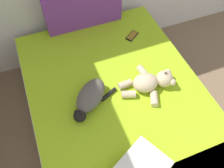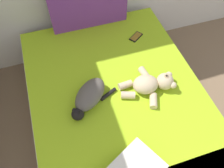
{
  "view_description": "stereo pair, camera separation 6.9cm",
  "coord_description": "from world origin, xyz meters",
  "px_view_note": "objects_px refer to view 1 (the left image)",
  "views": [
    {
      "loc": [
        0.75,
        1.53,
        2.2
      ],
      "look_at": [
        1.17,
        2.6,
        0.61
      ],
      "focal_mm": 37.92,
      "sensor_mm": 36.0,
      "label": 1
    },
    {
      "loc": [
        0.82,
        1.51,
        2.2
      ],
      "look_at": [
        1.17,
        2.6,
        0.61
      ],
      "focal_mm": 37.92,
      "sensor_mm": 36.0,
      "label": 2
    }
  ],
  "objects_px": {
    "patterned_cushion": "(83,8)",
    "teddy_bear": "(151,82)",
    "bed": "(117,108)",
    "cat": "(90,97)",
    "cell_phone": "(132,36)"
  },
  "relations": [
    {
      "from": "cat",
      "to": "cell_phone",
      "type": "relative_size",
      "value": 2.57
    },
    {
      "from": "cat",
      "to": "cell_phone",
      "type": "xyz_separation_m",
      "value": [
        0.64,
        0.59,
        -0.07
      ]
    },
    {
      "from": "bed",
      "to": "teddy_bear",
      "type": "distance_m",
      "value": 0.44
    },
    {
      "from": "patterned_cushion",
      "to": "cat",
      "type": "bearing_deg",
      "value": -104.87
    },
    {
      "from": "bed",
      "to": "cat",
      "type": "relative_size",
      "value": 4.92
    },
    {
      "from": "cell_phone",
      "to": "patterned_cushion",
      "type": "bearing_deg",
      "value": 138.07
    },
    {
      "from": "bed",
      "to": "patterned_cushion",
      "type": "distance_m",
      "value": 1.05
    },
    {
      "from": "teddy_bear",
      "to": "cell_phone",
      "type": "height_order",
      "value": "teddy_bear"
    },
    {
      "from": "bed",
      "to": "teddy_bear",
      "type": "xyz_separation_m",
      "value": [
        0.28,
        -0.04,
        0.33
      ]
    },
    {
      "from": "patterned_cushion",
      "to": "teddy_bear",
      "type": "relative_size",
      "value": 1.61
    },
    {
      "from": "patterned_cushion",
      "to": "cell_phone",
      "type": "relative_size",
      "value": 4.81
    },
    {
      "from": "patterned_cushion",
      "to": "cell_phone",
      "type": "distance_m",
      "value": 0.56
    },
    {
      "from": "patterned_cushion",
      "to": "teddy_bear",
      "type": "bearing_deg",
      "value": -74.34
    },
    {
      "from": "bed",
      "to": "teddy_bear",
      "type": "bearing_deg",
      "value": -8.94
    },
    {
      "from": "bed",
      "to": "patterned_cushion",
      "type": "xyz_separation_m",
      "value": [
        0.01,
        0.94,
        0.47
      ]
    }
  ]
}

